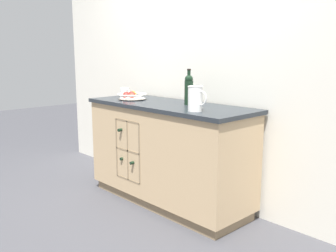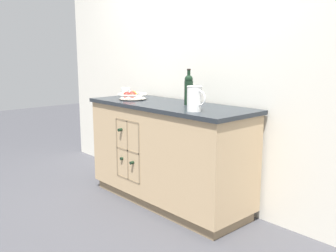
{
  "view_description": "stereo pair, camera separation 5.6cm",
  "coord_description": "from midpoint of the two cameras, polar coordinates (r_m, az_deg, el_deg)",
  "views": [
    {
      "loc": [
        2.43,
        -2.29,
        1.38
      ],
      "look_at": [
        0.0,
        0.0,
        0.73
      ],
      "focal_mm": 40.0,
      "sensor_mm": 36.0,
      "label": 1
    },
    {
      "loc": [
        2.47,
        -2.25,
        1.38
      ],
      "look_at": [
        0.0,
        0.0,
        0.73
      ],
      "focal_mm": 40.0,
      "sensor_mm": 36.0,
      "label": 2
    }
  ],
  "objects": [
    {
      "name": "ground_plane",
      "position": [
        3.61,
        -0.45,
        -11.48
      ],
      "size": [
        14.0,
        14.0,
        0.0
      ],
      "primitive_type": "plane",
      "color": "#424247"
    },
    {
      "name": "back_wall",
      "position": [
        3.59,
        3.77,
        9.3
      ],
      "size": [
        4.4,
        0.06,
        2.55
      ],
      "primitive_type": "cube",
      "color": "silver",
      "rests_on": "ground_plane"
    },
    {
      "name": "kitchen_island",
      "position": [
        3.46,
        -0.52,
        -4.16
      ],
      "size": [
        1.67,
        0.63,
        0.94
      ],
      "color": "#8B7354",
      "rests_on": "ground_plane"
    },
    {
      "name": "fruit_bowl",
      "position": [
        3.66,
        -5.99,
        4.63
      ],
      "size": [
        0.29,
        0.29,
        0.08
      ],
      "color": "silver",
      "rests_on": "kitchen_island"
    },
    {
      "name": "white_pitcher",
      "position": [
        2.9,
        3.66,
        4.26
      ],
      "size": [
        0.18,
        0.12,
        0.2
      ],
      "color": "white",
      "rests_on": "kitchen_island"
    },
    {
      "name": "ceramic_mug",
      "position": [
        3.93,
        -6.99,
        5.14
      ],
      "size": [
        0.13,
        0.09,
        0.09
      ],
      "color": "white",
      "rests_on": "kitchen_island"
    },
    {
      "name": "standing_wine_bottle",
      "position": [
        3.27,
        2.7,
        5.7
      ],
      "size": [
        0.08,
        0.08,
        0.31
      ],
      "color": "black",
      "rests_on": "kitchen_island"
    }
  ]
}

